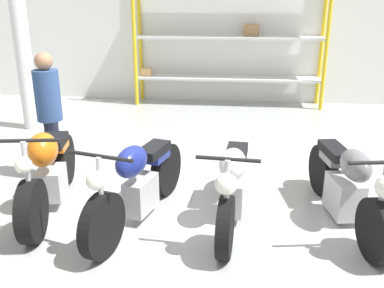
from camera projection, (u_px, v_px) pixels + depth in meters
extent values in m
plane|color=#9EA3A0|center=(188.00, 214.00, 4.85)|extent=(30.00, 30.00, 0.00)
cube|color=white|center=(217.00, 20.00, 9.43)|extent=(30.00, 0.08, 3.60)
cylinder|color=gold|center=(134.00, 39.00, 9.13)|extent=(0.08, 0.08, 2.88)
cylinder|color=gold|center=(327.00, 41.00, 8.72)|extent=(0.08, 0.08, 2.88)
cylinder|color=gold|center=(140.00, 37.00, 9.64)|extent=(0.08, 0.08, 2.88)
cylinder|color=gold|center=(322.00, 38.00, 9.24)|extent=(0.08, 0.08, 2.88)
cube|color=silver|center=(228.00, 78.00, 9.47)|extent=(4.02, 0.55, 0.05)
cube|color=silver|center=(229.00, 38.00, 9.17)|extent=(4.02, 0.55, 0.05)
cube|color=#A87F51|center=(251.00, 30.00, 9.21)|extent=(0.33, 0.27, 0.24)
cube|color=tan|center=(147.00, 72.00, 9.57)|extent=(0.22, 0.20, 0.17)
cylinder|color=silver|center=(20.00, 28.00, 7.37)|extent=(0.28, 0.28, 3.60)
cylinder|color=black|center=(32.00, 211.00, 4.23)|extent=(0.26, 0.66, 0.65)
cylinder|color=black|center=(64.00, 159.00, 5.55)|extent=(0.26, 0.66, 0.65)
cube|color=#ADADB2|center=(51.00, 183.00, 4.95)|extent=(0.34, 0.46, 0.35)
ellipsoid|color=orange|center=(43.00, 150.00, 4.63)|extent=(0.38, 0.47, 0.37)
cube|color=black|center=(54.00, 141.00, 5.09)|extent=(0.33, 0.50, 0.10)
cube|color=orange|center=(57.00, 145.00, 5.22)|extent=(0.27, 0.35, 0.12)
cylinder|color=#ADADB2|center=(28.00, 177.00, 4.13)|extent=(0.06, 0.06, 0.72)
sphere|color=silver|center=(24.00, 165.00, 4.01)|extent=(0.16, 0.16, 0.16)
cylinder|color=black|center=(24.00, 141.00, 4.04)|extent=(0.67, 0.15, 0.04)
cylinder|color=black|center=(102.00, 226.00, 3.97)|extent=(0.28, 0.65, 0.64)
cylinder|color=black|center=(166.00, 169.00, 5.24)|extent=(0.28, 0.65, 0.64)
cube|color=#ADADB2|center=(141.00, 194.00, 4.66)|extent=(0.33, 0.50, 0.38)
ellipsoid|color=navy|center=(132.00, 162.00, 4.36)|extent=(0.38, 0.53, 0.32)
cube|color=black|center=(153.00, 150.00, 4.82)|extent=(0.34, 0.53, 0.10)
cube|color=navy|center=(157.00, 155.00, 4.93)|extent=(0.27, 0.38, 0.12)
cylinder|color=#ADADB2|center=(101.00, 192.00, 3.88)|extent=(0.06, 0.06, 0.67)
sphere|color=silver|center=(96.00, 181.00, 3.77)|extent=(0.17, 0.17, 0.17)
cylinder|color=black|center=(100.00, 156.00, 3.79)|extent=(0.64, 0.20, 0.04)
cylinder|color=black|center=(225.00, 227.00, 3.98)|extent=(0.17, 0.61, 0.60)
cylinder|color=black|center=(238.00, 170.00, 5.28)|extent=(0.17, 0.61, 0.60)
cube|color=#ADADB2|center=(233.00, 195.00, 4.69)|extent=(0.26, 0.47, 0.37)
ellipsoid|color=silver|center=(233.00, 164.00, 4.39)|extent=(0.31, 0.45, 0.33)
cube|color=black|center=(237.00, 153.00, 4.85)|extent=(0.27, 0.51, 0.10)
cube|color=silver|center=(237.00, 157.00, 4.97)|extent=(0.22, 0.36, 0.12)
cylinder|color=#ADADB2|center=(227.00, 194.00, 3.89)|extent=(0.05, 0.05, 0.66)
sphere|color=silver|center=(226.00, 184.00, 3.78)|extent=(0.20, 0.20, 0.20)
cylinder|color=black|center=(228.00, 159.00, 3.81)|extent=(0.58, 0.08, 0.04)
cylinder|color=black|center=(378.00, 230.00, 3.92)|extent=(0.26, 0.63, 0.61)
cylinder|color=black|center=(323.00, 169.00, 5.28)|extent=(0.26, 0.63, 0.61)
cube|color=#ADADB2|center=(344.00, 196.00, 4.66)|extent=(0.36, 0.52, 0.40)
ellipsoid|color=slate|center=(356.00, 165.00, 4.36)|extent=(0.34, 0.54, 0.31)
cube|color=black|center=(335.00, 151.00, 4.89)|extent=(0.31, 0.59, 0.10)
cube|color=slate|center=(333.00, 157.00, 4.96)|extent=(0.25, 0.42, 0.12)
cylinder|color=#ADADB2|center=(382.00, 197.00, 3.83)|extent=(0.06, 0.06, 0.65)
cylinder|color=#1E2338|center=(51.00, 148.00, 5.72)|extent=(0.13, 0.13, 0.82)
cylinder|color=#1E2338|center=(56.00, 152.00, 5.58)|extent=(0.13, 0.13, 0.82)
cylinder|color=navy|center=(47.00, 95.00, 5.41)|extent=(0.45, 0.45, 0.65)
sphere|color=#9E7051|center=(44.00, 61.00, 5.26)|extent=(0.22, 0.22, 0.22)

